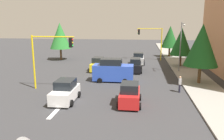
% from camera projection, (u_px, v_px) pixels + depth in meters
% --- Properties ---
extents(ground_plane, '(120.00, 120.00, 0.00)m').
position_uv_depth(ground_plane, '(111.00, 77.00, 29.47)').
color(ground_plane, '#353538').
extents(sidewalk_kerb, '(80.00, 4.00, 0.15)m').
position_uv_depth(sidewalk_kerb, '(187.00, 70.00, 33.03)').
color(sidewalk_kerb, gray).
rests_on(sidewalk_kerb, ground).
extents(lane_arrow_near, '(2.40, 1.10, 1.10)m').
position_uv_depth(lane_arrow_near, '(57.00, 110.00, 18.68)').
color(lane_arrow_near, silver).
rests_on(lane_arrow_near, ground).
extents(traffic_signal_far_left, '(0.36, 4.59, 5.89)m').
position_uv_depth(traffic_signal_far_left, '(152.00, 38.00, 41.46)').
color(traffic_signal_far_left, yellow).
rests_on(traffic_signal_far_left, ground).
extents(traffic_signal_near_right, '(0.36, 4.59, 5.73)m').
position_uv_depth(traffic_signal_near_right, '(49.00, 52.00, 23.49)').
color(traffic_signal_near_right, yellow).
rests_on(traffic_signal_near_right, ground).
extents(street_lamp_curbside, '(2.15, 0.28, 7.00)m').
position_uv_depth(street_lamp_curbside, '(181.00, 42.00, 30.93)').
color(street_lamp_curbside, slate).
rests_on(street_lamp_curbside, ground).
extents(tree_opposite_side, '(3.75, 3.75, 6.84)m').
position_uv_depth(tree_opposite_side, '(60.00, 36.00, 41.49)').
color(tree_opposite_side, brown).
rests_on(tree_opposite_side, ground).
extents(tree_roadside_far, '(3.42, 3.42, 6.21)m').
position_uv_depth(tree_roadside_far, '(170.00, 37.00, 44.90)').
color(tree_roadside_far, brown).
rests_on(tree_roadside_far, ground).
extents(tree_roadside_mid, '(3.38, 3.38, 6.14)m').
position_uv_depth(tree_roadside_mid, '(181.00, 42.00, 35.16)').
color(tree_roadside_mid, brown).
rests_on(tree_roadside_mid, ground).
extents(tree_roadside_near, '(3.78, 3.78, 6.88)m').
position_uv_depth(tree_roadside_near, '(202.00, 45.00, 25.30)').
color(tree_roadside_near, brown).
rests_on(tree_roadside_near, ground).
extents(delivery_van_blue, '(2.22, 4.80, 2.77)m').
position_uv_depth(delivery_van_blue, '(113.00, 71.00, 27.20)').
color(delivery_van_blue, blue).
rests_on(delivery_van_blue, ground).
extents(car_white, '(3.89, 2.10, 1.98)m').
position_uv_depth(car_white, '(65.00, 92.00, 20.48)').
color(car_white, white).
rests_on(car_white, ground).
extents(car_silver, '(3.99, 2.12, 1.98)m').
position_uv_depth(car_silver, '(138.00, 59.00, 38.14)').
color(car_silver, '#B2B5BA').
rests_on(car_silver, ground).
extents(car_black, '(4.16, 1.93, 1.98)m').
position_uv_depth(car_black, '(135.00, 65.00, 32.45)').
color(car_black, black).
rests_on(car_black, ground).
extents(car_yellow, '(3.74, 1.98, 1.98)m').
position_uv_depth(car_yellow, '(98.00, 65.00, 33.03)').
color(car_yellow, yellow).
rests_on(car_yellow, ground).
extents(car_red, '(3.65, 2.01, 1.98)m').
position_uv_depth(car_red, '(130.00, 95.00, 19.68)').
color(car_red, red).
rests_on(car_red, ground).
extents(pedestrian_crossing, '(0.40, 0.24, 1.70)m').
position_uv_depth(pedestrian_crossing, '(180.00, 84.00, 23.04)').
color(pedestrian_crossing, '#262638').
rests_on(pedestrian_crossing, ground).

